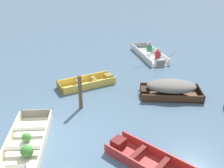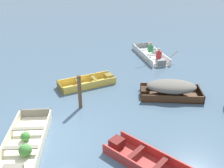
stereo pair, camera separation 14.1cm
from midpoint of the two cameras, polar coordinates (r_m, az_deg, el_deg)
The scene contains 7 objects.
ground_plane at distance 8.47m, azimuth -12.54°, elevation -12.64°, with size 80.00×80.00×0.00m, color slate.
dinghy_cream_foreground at distance 8.36m, azimuth -18.82°, elevation -12.97°, with size 3.11×3.02×0.42m.
skiff_yellow_near_moored at distance 11.89m, azimuth -4.86°, elevation 0.36°, with size 1.77×2.82×0.34m.
skiff_red_far_moored at distance 7.52m, azimuth 7.79°, elevation -16.83°, with size 2.65×0.98×0.32m.
skiff_dark_varnish_outer_moored at distance 10.98m, azimuth 13.61°, elevation -0.89°, with size 2.78×2.58×0.71m.
rowboat_white_with_crew at distance 15.57m, azimuth 9.27°, elevation 6.57°, with size 3.63×3.16×0.93m.
mooring_post at distance 9.76m, azimuth -6.99°, elevation -1.84°, with size 0.15×0.15×1.39m, color brown.
Camera 2 is at (5.79, -3.46, 5.15)m, focal length 40.00 mm.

